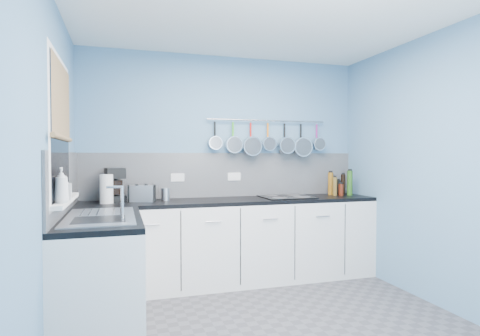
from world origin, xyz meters
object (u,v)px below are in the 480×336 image
soap_bottle_b (66,188)px  toaster (141,193)px  paper_towel (106,189)px  hob (286,197)px  canister (165,194)px  soap_bottle_a (61,185)px  coffee_maker (115,185)px

soap_bottle_b → toaster: 1.23m
paper_towel → hob: size_ratio=0.52×
soap_bottle_b → hob: (2.16, 1.00, -0.23)m
hob → soap_bottle_b: bearing=-155.1°
toaster → canister: size_ratio=2.02×
soap_bottle_a → paper_towel: (0.25, 1.20, -0.13)m
soap_bottle_a → hob: soap_bottle_a is taller
toaster → soap_bottle_a: bearing=-100.4°
coffee_maker → hob: (1.84, -0.12, -0.17)m
paper_towel → soap_bottle_b: bearing=-103.8°
soap_bottle_a → soap_bottle_b: (0.00, 0.21, -0.03)m
hob → paper_towel: bearing=-179.8°
soap_bottle_a → toaster: soap_bottle_a is taller
paper_towel → toaster: bearing=13.4°
soap_bottle_a → hob: 2.49m
hob → soap_bottle_a: bearing=-150.8°
soap_bottle_a → coffee_maker: 1.37m
soap_bottle_a → toaster: size_ratio=0.92×
soap_bottle_a → toaster: 1.42m
soap_bottle_a → hob: bearing=29.2°
soap_bottle_b → coffee_maker: bearing=73.9°
canister → hob: size_ratio=0.23×
coffee_maker → toaster: (0.26, -0.05, -0.09)m
paper_towel → toaster: paper_towel is taller
soap_bottle_b → hob: 2.39m
soap_bottle_a → coffee_maker: (0.32, 1.33, -0.10)m
soap_bottle_a → toaster: bearing=65.6°
soap_bottle_a → canister: size_ratio=1.86×
coffee_maker → hob: coffee_maker is taller
toaster → hob: bearing=11.4°
toaster → canister: 0.25m
paper_towel → toaster: size_ratio=1.09×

